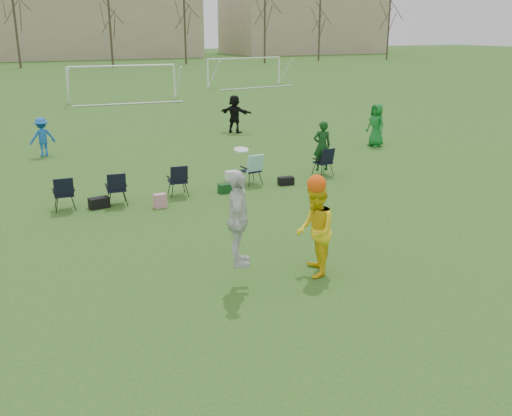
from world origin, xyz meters
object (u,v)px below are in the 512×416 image
center_contest (285,225)px  goal_right (245,64)px  fielder_green_far (376,125)px  fielder_blue (42,137)px  goal_mid (122,73)px  fielder_black (235,114)px

center_contest → goal_right: bearing=66.7°
fielder_green_far → center_contest: bearing=-52.0°
center_contest → fielder_green_far: bearing=46.1°
fielder_blue → goal_mid: size_ratio=0.21×
center_contest → goal_mid: center_contest is taller
fielder_black → goal_mid: goal_mid is taller
fielder_blue → center_contest: bearing=90.9°
goal_right → fielder_blue: bearing=-138.2°
fielder_blue → fielder_green_far: (13.15, -4.00, 0.15)m
center_contest → goal_right: (15.88, 36.92, 0.77)m
fielder_black → goal_right: size_ratio=0.25×
goal_mid → fielder_black: bearing=-78.3°
goal_mid → center_contest: bearing=-93.1°
fielder_green_far → goal_right: 27.18m
center_contest → goal_mid: (3.88, 30.92, 0.77)m
fielder_black → goal_mid: (-2.00, 14.84, 1.01)m
fielder_green_far → goal_mid: goal_mid is taller
fielder_green_far → goal_mid: 21.44m
goal_mid → goal_right: same height
fielder_green_far → fielder_black: size_ratio=1.01×
fielder_black → center_contest: (-5.88, -16.08, 0.25)m
fielder_green_far → fielder_blue: bearing=-115.0°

